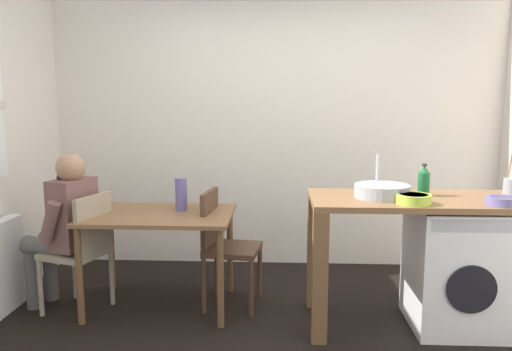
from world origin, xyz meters
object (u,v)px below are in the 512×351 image
washing_machine (455,267)px  mixing_bowl (414,198)px  dining_table (160,225)px  bottle_tall_green (424,181)px  vase (181,194)px  utensil_crock (512,187)px  colander (502,200)px  seated_person (65,223)px  chair_person_seat (83,246)px  chair_opposite (223,241)px

washing_machine → mixing_bowl: (-0.36, -0.20, 0.52)m
dining_table → mixing_bowl: (1.77, -0.42, 0.31)m
bottle_tall_green → vase: bearing=172.5°
utensil_crock → vase: bearing=173.4°
mixing_bowl → colander: bearing=-2.1°
seated_person → utensil_crock: (3.21, -0.10, 0.32)m
chair_person_seat → chair_opposite: (1.03, 0.18, 0.00)m
washing_machine → chair_person_seat: bearing=177.8°
washing_machine → utensil_crock: utensil_crock is taller
colander → vase: bearing=166.0°
colander → seated_person: bearing=173.0°
dining_table → vase: bearing=33.7°
chair_person_seat → bottle_tall_green: (2.47, -0.01, 0.51)m
chair_person_seat → washing_machine: chair_person_seat is taller
chair_person_seat → utensil_crock: (3.05, -0.05, 0.48)m
dining_table → bottle_tall_green: bottle_tall_green is taller
chair_person_seat → chair_opposite: 1.04m
mixing_bowl → colander: (0.55, -0.02, -0.00)m
chair_opposite → utensil_crock: (2.03, -0.23, 0.48)m
chair_person_seat → seated_person: size_ratio=0.75×
vase → bottle_tall_green: bearing=-7.5°
dining_table → utensil_crock: bearing=-3.9°
chair_opposite → washing_machine: bearing=87.9°
vase → seated_person: bearing=-168.5°
washing_machine → mixing_bowl: mixing_bowl is taller
chair_person_seat → mixing_bowl: size_ratio=4.01×
dining_table → seated_person: size_ratio=0.92×
seated_person → washing_machine: 2.85m
chair_person_seat → mixing_bowl: mixing_bowl is taller
chair_opposite → dining_table: bearing=-75.2°
washing_machine → dining_table: bearing=174.0°
mixing_bowl → utensil_crock: utensil_crock is taller
mixing_bowl → bottle_tall_green: bearing=63.7°
colander → vase: vase is taller
seated_person → chair_person_seat: bearing=-90.0°
mixing_bowl → vase: size_ratio=0.89×
chair_person_seat → bottle_tall_green: 2.52m
mixing_bowl → utensil_crock: size_ratio=0.75×
colander → mixing_bowl: bearing=177.9°
washing_machine → bottle_tall_green: size_ratio=3.83×
washing_machine → mixing_bowl: 0.67m
chair_person_seat → bottle_tall_green: bearing=-72.5°
washing_machine → utensil_crock: (0.37, 0.05, 0.56)m
chair_person_seat → seated_person: bearing=90.0°
dining_table → bottle_tall_green: 1.96m
bottle_tall_green → chair_person_seat: bearing=179.7°
chair_opposite → seated_person: 1.20m
dining_table → mixing_bowl: 1.85m
mixing_bowl → colander: 0.55m
dining_table → seated_person: bearing=-174.0°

